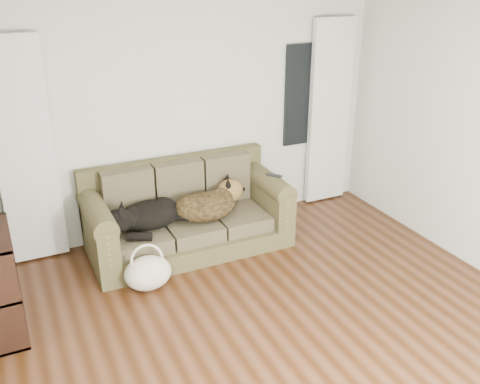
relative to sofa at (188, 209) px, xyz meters
name	(u,v)px	position (x,y,z in m)	size (l,w,h in m)	color
floor	(302,351)	(0.22, -1.97, -0.45)	(5.00, 5.00, 0.00)	#361B0B
ceiling	(322,8)	(0.22, -1.97, 2.15)	(5.00, 5.00, 0.00)	white
wall_back	(188,117)	(0.22, 0.53, 0.85)	(4.50, 0.04, 2.60)	silver
curtain_left	(25,154)	(-1.48, 0.45, 0.70)	(0.55, 0.08, 2.25)	silver
curtain_right	(329,113)	(2.02, 0.45, 0.70)	(0.55, 0.08, 2.25)	silver
window_pane	(303,95)	(1.67, 0.50, 0.95)	(0.50, 0.03, 1.20)	black
sofa	(188,209)	(0.00, 0.00, 0.00)	(2.09, 0.90, 0.86)	#3A351B
dog_black_lab	(146,216)	(-0.46, -0.03, 0.03)	(0.66, 0.46, 0.28)	black
dog_shepherd	(208,205)	(0.20, -0.06, 0.04)	(0.70, 0.50, 0.31)	black
tv_remote	(274,175)	(0.95, -0.15, 0.28)	(0.05, 0.20, 0.02)	black
tote_bag	(148,273)	(-0.63, -0.58, -0.29)	(0.45, 0.35, 0.33)	silver
bookshelf	(0,278)	(-1.87, -0.67, 0.05)	(0.27, 0.72, 0.90)	black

